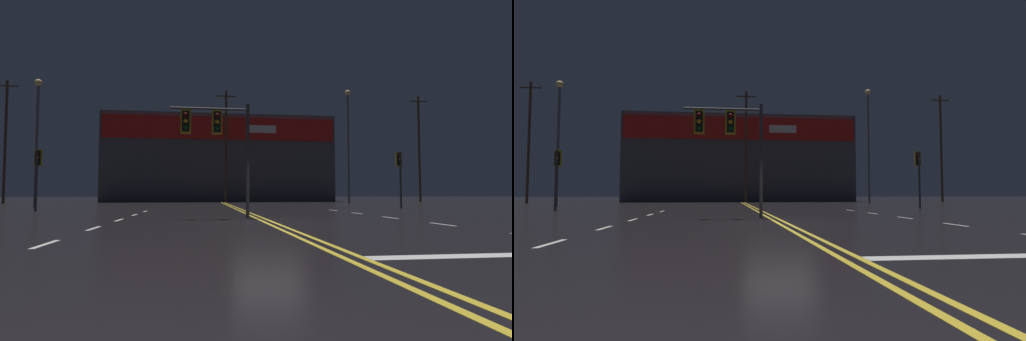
% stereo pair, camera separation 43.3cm
% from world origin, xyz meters
% --- Properties ---
extents(ground_plane, '(200.00, 200.00, 0.00)m').
position_xyz_m(ground_plane, '(0.00, 0.00, 0.00)').
color(ground_plane, black).
extents(road_markings, '(16.12, 60.00, 0.01)m').
position_xyz_m(road_markings, '(1.10, -1.60, 0.00)').
color(road_markings, gold).
rests_on(road_markings, ground).
extents(traffic_signal_median, '(3.21, 0.36, 4.69)m').
position_xyz_m(traffic_signal_median, '(-1.82, 2.24, 3.52)').
color(traffic_signal_median, '#38383D').
rests_on(traffic_signal_median, ground).
extents(traffic_signal_corner_northeast, '(0.42, 0.36, 3.82)m').
position_xyz_m(traffic_signal_corner_northeast, '(10.90, 11.34, 2.81)').
color(traffic_signal_corner_northeast, '#38383D').
rests_on(traffic_signal_corner_northeast, ground).
extents(traffic_signal_corner_northwest, '(0.42, 0.36, 3.60)m').
position_xyz_m(traffic_signal_corner_northwest, '(-11.94, 11.14, 2.65)').
color(traffic_signal_corner_northwest, '#38383D').
rests_on(traffic_signal_corner_northwest, ground).
extents(streetlight_near_left, '(0.56, 0.56, 11.71)m').
position_xyz_m(streetlight_near_left, '(12.65, 25.24, 7.26)').
color(streetlight_near_left, '#59595E').
rests_on(streetlight_near_left, ground).
extents(streetlight_far_left, '(0.56, 0.56, 10.03)m').
position_xyz_m(streetlight_far_left, '(-15.15, 19.24, 6.35)').
color(streetlight_far_left, '#59595E').
rests_on(streetlight_far_left, ground).
extents(building_backdrop, '(27.34, 10.23, 10.36)m').
position_xyz_m(building_backdrop, '(0.00, 37.28, 5.20)').
color(building_backdrop, '#4C4C51').
rests_on(building_backdrop, ground).
extents(utility_pole_row, '(48.13, 0.26, 12.80)m').
position_xyz_m(utility_pole_row, '(0.36, 30.35, 6.52)').
color(utility_pole_row, '#4C3828').
rests_on(utility_pole_row, ground).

